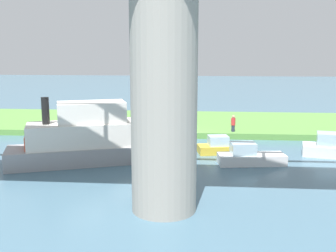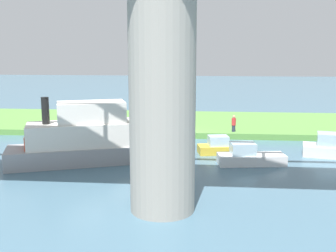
{
  "view_description": "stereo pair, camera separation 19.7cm",
  "coord_description": "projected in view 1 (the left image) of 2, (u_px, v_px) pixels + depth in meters",
  "views": [
    {
      "loc": [
        -2.13,
        33.44,
        7.4
      ],
      "look_at": [
        0.28,
        5.0,
        2.0
      ],
      "focal_mm": 43.91,
      "sensor_mm": 36.0,
      "label": 1
    },
    {
      "loc": [
        -2.33,
        33.42,
        7.4
      ],
      "look_at": [
        0.28,
        5.0,
        2.0
      ],
      "focal_mm": 43.91,
      "sensor_mm": 36.0,
      "label": 2
    }
  ],
  "objects": [
    {
      "name": "marker_buoy",
      "position": [
        186.0,
        208.0,
        18.73
      ],
      "size": [
        0.5,
        0.5,
        0.5
      ],
      "primitive_type": "sphere",
      "color": "orange",
      "rests_on": "ground"
    },
    {
      "name": "bridge_pylon",
      "position": [
        164.0,
        93.0,
        18.18
      ],
      "size": [
        2.97,
        2.97,
        10.96
      ],
      "primitive_type": "cylinder",
      "color": "#9E998E",
      "rests_on": "ground"
    },
    {
      "name": "motorboat_red",
      "position": [
        223.0,
        147.0,
        29.41
      ],
      "size": [
        4.04,
        2.11,
        1.28
      ],
      "color": "gold",
      "rests_on": "ground"
    },
    {
      "name": "motorboat_white",
      "position": [
        249.0,
        156.0,
        26.6
      ],
      "size": [
        4.47,
        2.11,
        1.43
      ],
      "color": "white",
      "rests_on": "ground"
    },
    {
      "name": "houseboat_blue",
      "position": [
        79.0,
        139.0,
        26.73
      ],
      "size": [
        9.05,
        5.58,
        4.39
      ],
      "color": "#99999E",
      "rests_on": "ground"
    },
    {
      "name": "mooring_post",
      "position": [
        155.0,
        126.0,
        34.79
      ],
      "size": [
        0.2,
        0.2,
        0.78
      ],
      "primitive_type": "cylinder",
      "color": "brown",
      "rests_on": "grassy_bank"
    },
    {
      "name": "ground_plane",
      "position": [
        176.0,
        138.0,
        34.29
      ],
      "size": [
        160.0,
        160.0,
        0.0
      ],
      "primitive_type": "plane",
      "color": "#476B7F"
    },
    {
      "name": "person_on_bank",
      "position": [
        233.0,
        123.0,
        34.53
      ],
      "size": [
        0.5,
        0.5,
        1.39
      ],
      "color": "#2D334C",
      "rests_on": "grassy_bank"
    },
    {
      "name": "grassy_bank",
      "position": [
        180.0,
        123.0,
        40.12
      ],
      "size": [
        80.0,
        12.0,
        0.5
      ],
      "primitive_type": "cube",
      "color": "#5B9342",
      "rests_on": "ground"
    }
  ]
}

